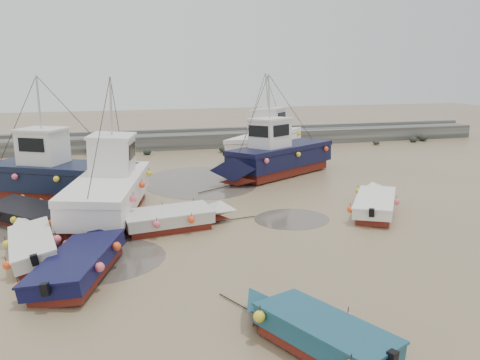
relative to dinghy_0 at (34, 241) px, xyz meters
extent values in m
plane|color=#947D58|center=(6.27, -0.28, -0.54)|extent=(120.00, 120.00, 0.00)
cube|color=slate|center=(6.27, 21.72, 0.06)|extent=(60.00, 2.20, 1.20)
cube|color=slate|center=(6.27, 22.93, 0.78)|extent=(60.00, 0.60, 0.25)
ellipsoid|color=black|center=(11.37, 18.74, -0.25)|extent=(0.84, 0.86, 0.51)
ellipsoid|color=black|center=(14.07, 20.28, -0.20)|extent=(0.98, 1.07, 0.72)
ellipsoid|color=black|center=(20.43, 19.26, -0.27)|extent=(0.78, 0.90, 0.59)
ellipsoid|color=black|center=(29.30, 19.52, -0.31)|extent=(0.68, 0.72, 0.52)
ellipsoid|color=black|center=(25.20, 18.99, -0.34)|extent=(0.60, 0.70, 0.31)
ellipsoid|color=black|center=(1.20, 20.18, -0.20)|extent=(0.99, 0.80, 0.58)
ellipsoid|color=black|center=(18.46, 19.49, -0.36)|extent=(0.54, 0.46, 0.30)
ellipsoid|color=black|center=(15.96, 19.69, -0.33)|extent=(0.61, 0.47, 0.46)
ellipsoid|color=black|center=(30.56, 19.87, -0.22)|extent=(0.92, 0.97, 0.58)
ellipsoid|color=black|center=(1.96, 19.99, -0.33)|extent=(0.61, 0.53, 0.32)
ellipsoid|color=black|center=(17.26, 20.32, -0.31)|extent=(0.67, 0.55, 0.43)
ellipsoid|color=black|center=(-2.90, 19.06, -0.16)|extent=(1.09, 0.88, 0.72)
ellipsoid|color=black|center=(-0.98, 19.37, -0.32)|extent=(0.65, 0.60, 0.37)
ellipsoid|color=black|center=(15.74, 19.11, -0.24)|extent=(0.88, 0.64, 0.62)
ellipsoid|color=black|center=(5.35, 19.32, -0.32)|extent=(0.64, 0.62, 0.48)
ellipsoid|color=black|center=(14.11, 20.14, -0.35)|extent=(0.55, 0.45, 0.29)
cylinder|color=#524A41|center=(2.04, -1.05, -0.54)|extent=(5.16, 5.16, 0.01)
cylinder|color=#524A41|center=(10.52, 1.47, -0.54)|extent=(3.43, 3.43, 0.01)
cylinder|color=#524A41|center=(-1.72, 2.51, -0.54)|extent=(4.33, 4.33, 0.01)
cylinder|color=#524A41|center=(7.78, 9.58, -0.54)|extent=(6.84, 6.84, 0.01)
cube|color=maroon|center=(0.07, -0.36, -0.39)|extent=(1.86, 3.67, 0.30)
cube|color=silver|center=(0.07, -0.36, -0.02)|extent=(2.11, 3.96, 0.45)
pyramid|color=silver|center=(-0.37, 1.82, 0.43)|extent=(1.50, 0.98, 0.90)
cube|color=brown|center=(0.07, -0.36, 0.15)|extent=(1.72, 3.32, 0.10)
cube|color=silver|center=(0.07, -0.36, 0.24)|extent=(2.18, 4.06, 0.07)
cube|color=black|center=(0.47, -2.29, 0.16)|extent=(0.25, 0.22, 0.35)
cylinder|color=black|center=(-0.56, 2.72, -0.51)|extent=(0.44, 1.97, 0.04)
sphere|color=#FE4F1F|center=(-0.42, -1.99, 0.09)|extent=(0.30, 0.30, 0.30)
sphere|color=#FE4F1F|center=(0.97, -0.69, 0.09)|extent=(0.30, 0.30, 0.30)
sphere|color=#FE4F1F|center=(-0.82, -0.04, 0.09)|extent=(0.30, 0.30, 0.30)
sphere|color=#FE4F1F|center=(0.57, 1.27, 0.09)|extent=(0.30, 0.30, 0.30)
cube|color=maroon|center=(1.72, -2.49, -0.39)|extent=(2.71, 4.23, 0.30)
cube|color=#0B0D35|center=(1.72, -2.49, -0.02)|extent=(3.06, 4.59, 0.45)
pyramid|color=#0B0D35|center=(2.47, -0.15, 0.43)|extent=(1.99, 1.25, 0.90)
cube|color=brown|center=(1.72, -2.49, 0.15)|extent=(2.50, 3.84, 0.10)
cube|color=#0B0D35|center=(1.72, -2.49, 0.24)|extent=(3.16, 4.71, 0.07)
cube|color=black|center=(1.05, -4.60, 0.16)|extent=(0.26, 0.24, 0.35)
cylinder|color=black|center=(2.77, 0.78, -0.51)|extent=(0.65, 1.92, 0.04)
sphere|color=#FE4F1F|center=(0.21, -3.77, 0.09)|extent=(0.30, 0.30, 0.30)
sphere|color=#FE4F1F|center=(2.47, -3.61, 0.09)|extent=(0.30, 0.30, 0.30)
sphere|color=#FE4F1F|center=(0.72, -2.17, 0.09)|extent=(0.30, 0.30, 0.30)
sphere|color=#FE4F1F|center=(2.98, -2.01, 0.09)|extent=(0.30, 0.30, 0.30)
sphere|color=#FE4F1F|center=(1.23, -0.57, 0.09)|extent=(0.30, 0.30, 0.30)
cube|color=maroon|center=(7.56, -8.28, -0.39)|extent=(2.56, 3.37, 0.30)
cube|color=navy|center=(7.56, -8.28, -0.02)|extent=(2.87, 3.67, 0.45)
pyramid|color=navy|center=(6.65, -6.47, 0.43)|extent=(1.69, 1.32, 0.90)
cube|color=brown|center=(7.56, -8.28, 0.15)|extent=(2.36, 3.06, 0.10)
cube|color=navy|center=(7.56, -8.28, 0.24)|extent=(2.96, 3.77, 0.07)
cylinder|color=black|center=(6.26, -5.70, -0.51)|extent=(0.94, 1.80, 0.04)
sphere|color=#FE4F1F|center=(8.35, -7.88, 0.09)|extent=(0.30, 0.30, 0.30)
sphere|color=#FE4F1F|center=(6.17, -7.49, 0.09)|extent=(0.30, 0.30, 0.30)
cube|color=maroon|center=(14.52, 1.14, -0.39)|extent=(3.33, 3.99, 0.30)
cube|color=white|center=(14.52, 1.14, -0.02)|extent=(3.69, 4.36, 0.45)
pyramid|color=white|center=(15.89, 3.15, 0.43)|extent=(1.74, 1.50, 0.90)
cube|color=brown|center=(14.52, 1.14, 0.15)|extent=(3.05, 3.63, 0.10)
cube|color=white|center=(14.52, 1.14, 0.24)|extent=(3.80, 4.48, 0.07)
cube|color=black|center=(13.29, -0.66, 0.16)|extent=(0.28, 0.27, 0.35)
cylinder|color=black|center=(16.44, 3.95, -0.51)|extent=(1.16, 1.68, 0.04)
sphere|color=#FE4F1F|center=(12.81, 0.29, 0.09)|extent=(0.30, 0.30, 0.30)
sphere|color=#FE4F1F|center=(15.29, 0.61, 0.09)|extent=(0.30, 0.30, 0.30)
sphere|color=#FE4F1F|center=(14.68, 3.03, 0.09)|extent=(0.30, 0.30, 0.30)
cube|color=maroon|center=(-0.73, 3.72, -0.39)|extent=(3.59, 3.56, 0.30)
cube|color=black|center=(-0.73, 3.72, -0.02)|extent=(3.95, 3.92, 0.45)
cube|color=brown|center=(-0.73, 3.72, 0.15)|extent=(3.28, 3.25, 0.10)
cube|color=black|center=(-0.73, 3.72, 0.24)|extent=(4.06, 4.03, 0.07)
cube|color=black|center=(0.76, 2.26, 0.16)|extent=(0.28, 0.28, 0.35)
sphere|color=#FE4F1F|center=(-0.23, 1.96, 0.09)|extent=(0.30, 0.30, 0.30)
sphere|color=#FE4F1F|center=(0.58, 3.70, 0.09)|extent=(0.30, 0.30, 0.30)
sphere|color=#FE4F1F|center=(-1.14, 2.85, 0.09)|extent=(0.30, 0.30, 0.30)
sphere|color=#FE4F1F|center=(-0.32, 4.59, 0.09)|extent=(0.30, 0.30, 0.30)
sphere|color=#FE4F1F|center=(-1.23, 5.48, 0.09)|extent=(0.30, 0.30, 0.30)
cube|color=maroon|center=(4.99, 1.51, -0.39)|extent=(3.53, 1.91, 0.30)
cube|color=silver|center=(4.99, 1.51, -0.02)|extent=(3.81, 2.19, 0.45)
pyramid|color=silver|center=(7.12, 1.84, 0.43)|extent=(0.96, 1.75, 0.90)
cube|color=brown|center=(4.99, 1.51, 0.15)|extent=(3.20, 1.78, 0.10)
cube|color=silver|center=(4.99, 1.51, 0.24)|extent=(3.91, 2.27, 0.07)
cube|color=black|center=(3.13, 1.22, 0.16)|extent=(0.21, 0.25, 0.35)
cylinder|color=black|center=(8.01, 1.98, -0.51)|extent=(1.98, 0.35, 0.04)
sphere|color=#FE4F1F|center=(3.43, 2.22, 0.09)|extent=(0.30, 0.30, 0.30)
sphere|color=#FE4F1F|center=(4.43, 0.46, 0.09)|extent=(0.30, 0.30, 0.30)
sphere|color=#FE4F1F|center=(4.85, 2.44, 0.09)|extent=(0.30, 0.30, 0.30)
sphere|color=#FE4F1F|center=(5.85, 0.68, 0.09)|extent=(0.30, 0.30, 0.30)
sphere|color=#FE4F1F|center=(6.26, 2.66, 0.09)|extent=(0.30, 0.30, 0.30)
cube|color=maroon|center=(0.31, 7.59, -0.27)|extent=(6.95, 5.02, 0.55)
cube|color=black|center=(0.31, 7.59, 0.48)|extent=(7.57, 5.58, 0.95)
cube|color=brown|center=(0.31, 7.59, 1.00)|extent=(7.37, 5.42, 0.08)
cube|color=black|center=(0.31, 7.59, 1.14)|extent=(7.74, 5.70, 0.30)
cube|color=white|center=(-0.56, 8.05, 2.11)|extent=(2.60, 2.50, 1.70)
cube|color=white|center=(-0.56, 8.05, 3.02)|extent=(2.80, 2.70, 0.12)
cube|color=black|center=(-1.47, 8.52, 2.36)|extent=(0.74, 1.37, 0.68)
cylinder|color=#B7B7B2|center=(-0.56, 8.05, 4.38)|extent=(0.10, 0.10, 2.60)
sphere|color=#F55B72|center=(2.21, 5.04, 0.84)|extent=(0.30, 0.30, 0.30)
sphere|color=#F55B72|center=(2.48, 8.04, 0.84)|extent=(0.30, 0.30, 0.30)
sphere|color=#F55B72|center=(0.18, 6.09, 0.84)|extent=(0.30, 0.30, 0.30)
sphere|color=#F55B72|center=(0.45, 9.09, 0.84)|extent=(0.30, 0.30, 0.30)
sphere|color=#F55B72|center=(-1.86, 7.15, 0.84)|extent=(0.30, 0.30, 0.30)
sphere|color=#F55B72|center=(-1.59, 10.15, 0.84)|extent=(0.30, 0.30, 0.30)
cube|color=maroon|center=(2.57, 3.79, -0.27)|extent=(3.58, 7.28, 0.55)
cube|color=white|center=(2.57, 3.79, 0.48)|extent=(4.06, 7.86, 0.95)
pyramid|color=white|center=(3.46, 8.00, 1.18)|extent=(2.80, 1.93, 1.40)
cube|color=brown|center=(2.57, 3.79, 1.00)|extent=(3.93, 7.67, 0.08)
cube|color=white|center=(2.57, 3.79, 1.14)|extent=(4.15, 8.04, 0.30)
cube|color=white|center=(2.78, 4.79, 2.11)|extent=(2.17, 2.33, 1.70)
cube|color=white|center=(2.78, 4.79, 3.02)|extent=(2.34, 2.51, 0.12)
cube|color=black|center=(2.99, 5.79, 2.36)|extent=(1.50, 0.37, 0.68)
cylinder|color=#B7B7B2|center=(2.78, 4.79, 4.38)|extent=(0.10, 0.10, 2.60)
cylinder|color=black|center=(3.70, 9.13, -0.51)|extent=(0.67, 2.95, 0.05)
sphere|color=#F55B72|center=(0.58, 1.17, 0.84)|extent=(0.30, 0.30, 0.30)
sphere|color=#F55B72|center=(3.57, 1.76, 0.84)|extent=(0.30, 0.30, 0.30)
sphere|color=#F55B72|center=(1.07, 3.50, 0.84)|extent=(0.30, 0.30, 0.30)
sphere|color=#F55B72|center=(4.06, 4.09, 0.84)|extent=(0.30, 0.30, 0.30)
sphere|color=#F55B72|center=(1.57, 5.83, 0.84)|extent=(0.30, 0.30, 0.30)
sphere|color=#F55B72|center=(4.56, 6.42, 0.84)|extent=(0.30, 0.30, 0.30)
cube|color=maroon|center=(13.12, 10.15, -0.27)|extent=(6.99, 5.31, 0.55)
cube|color=black|center=(13.12, 10.15, 0.48)|extent=(7.62, 5.90, 0.95)
pyramid|color=black|center=(9.49, 8.07, 1.18)|extent=(2.54, 2.99, 1.40)
cube|color=brown|center=(13.12, 10.15, 1.00)|extent=(7.43, 5.72, 0.08)
cube|color=black|center=(13.12, 10.15, 1.14)|extent=(7.79, 6.02, 0.30)
cube|color=white|center=(12.26, 9.65, 2.11)|extent=(2.65, 2.59, 1.70)
cube|color=white|center=(12.26, 9.65, 3.02)|extent=(2.86, 2.80, 0.12)
cube|color=black|center=(11.37, 9.15, 2.36)|extent=(0.82, 1.39, 0.68)
cylinder|color=#B7B7B2|center=(12.26, 9.65, 4.38)|extent=(0.10, 0.10, 2.60)
cylinder|color=black|center=(8.49, 7.50, -0.51)|extent=(2.63, 1.53, 0.05)
sphere|color=#F55B72|center=(16.34, 10.33, 0.84)|extent=(0.30, 0.30, 0.30)
sphere|color=#F55B72|center=(13.66, 12.11, 0.84)|extent=(0.30, 0.30, 0.30)
sphere|color=#F55B72|center=(13.83, 8.90, 0.84)|extent=(0.30, 0.30, 0.30)
sphere|color=#F55B72|center=(11.15, 10.68, 0.84)|extent=(0.30, 0.30, 0.30)
sphere|color=#F55B72|center=(11.32, 7.46, 0.84)|extent=(0.30, 0.30, 0.30)
cube|color=maroon|center=(13.99, 15.72, -0.27)|extent=(6.39, 6.68, 0.55)
cube|color=white|center=(13.99, 15.72, 0.48)|extent=(7.06, 7.35, 0.95)
pyramid|color=white|center=(16.77, 18.79, 1.18)|extent=(3.19, 3.08, 1.40)
cube|color=brown|center=(13.99, 15.72, 1.00)|extent=(6.86, 7.15, 0.08)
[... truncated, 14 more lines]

